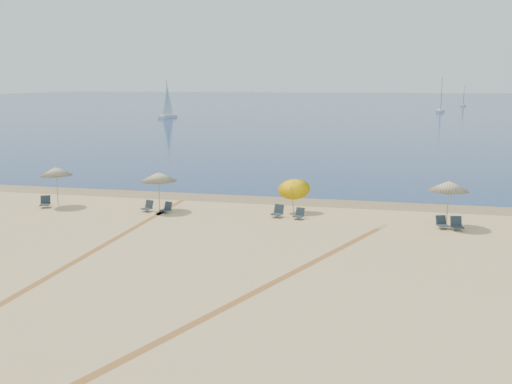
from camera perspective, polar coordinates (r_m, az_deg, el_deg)
ground at (r=16.41m, az=-16.13°, el=-17.93°), size 160.00×160.00×0.00m
ocean at (r=237.71m, az=10.92°, el=9.07°), size 500.00×500.00×0.00m
wet_sand at (r=38.00m, az=1.31°, el=-0.78°), size 500.00×500.00×0.00m
umbrella_1 at (r=37.95m, az=-19.78°, el=2.03°), size 2.02×2.02×2.61m
umbrella_2 at (r=34.97m, az=-9.93°, el=1.56°), size 2.25×2.25×2.47m
umbrella_3 at (r=34.08m, az=3.89°, el=0.67°), size 1.98×2.00×2.41m
umbrella_4 at (r=32.36m, az=19.13°, el=0.61°), size 2.16×2.16×2.62m
chair_1 at (r=38.12m, az=-20.75°, el=-0.98°), size 0.84×0.90×0.73m
chair_2 at (r=35.20m, az=-11.00°, el=-1.46°), size 0.71×0.78×0.67m
chair_3 at (r=34.59m, az=-9.12°, el=-1.62°), size 0.75×0.80×0.66m
chair_4 at (r=33.13m, az=2.25°, el=-2.01°), size 0.75×0.83×0.72m
chair_5 at (r=32.74m, az=4.44°, el=-2.26°), size 0.69×0.75×0.64m
chair_6 at (r=32.22m, az=18.48°, el=-3.00°), size 0.76×0.82×0.69m
chair_7 at (r=32.12m, az=19.84°, el=-3.10°), size 0.71×0.79×0.72m
sailboat_0 at (r=127.22m, az=-9.02°, el=8.63°), size 2.49×5.83×8.43m
sailboat_1 at (r=198.40m, az=20.46°, el=8.80°), size 2.46×4.78×6.91m
sailboat_2 at (r=157.59m, az=18.38°, el=8.74°), size 2.69×6.27×9.07m
tire_tracks at (r=25.28m, az=-17.23°, el=-7.48°), size 51.69×42.63×0.00m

